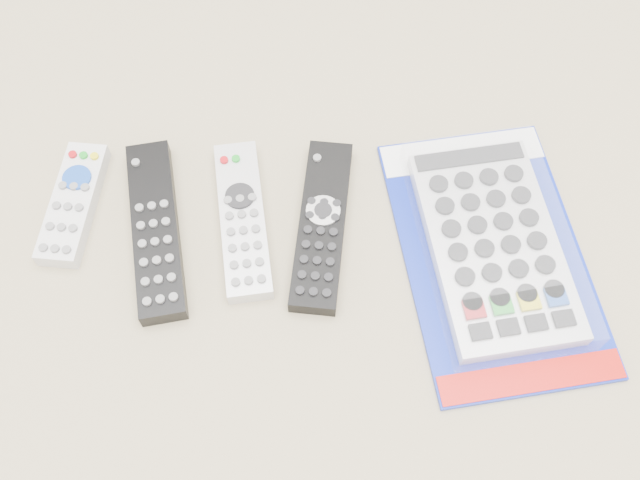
{
  "coord_description": "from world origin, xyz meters",
  "views": [
    {
      "loc": [
        0.02,
        -0.34,
        0.66
      ],
      "look_at": [
        0.02,
        0.0,
        0.01
      ],
      "focal_mm": 40.0,
      "sensor_mm": 36.0,
      "label": 1
    }
  ],
  "objects_px": {
    "remote_small_grey": "(73,203)",
    "remote_large_black": "(322,225)",
    "jumbo_remote_packaged": "(494,244)",
    "remote_slim_black": "(156,230)",
    "remote_silver_dvd": "(243,220)"
  },
  "relations": [
    {
      "from": "remote_small_grey",
      "to": "remote_large_black",
      "type": "bearing_deg",
      "value": -0.07
    },
    {
      "from": "remote_large_black",
      "to": "jumbo_remote_packaged",
      "type": "relative_size",
      "value": 0.62
    },
    {
      "from": "remote_small_grey",
      "to": "remote_slim_black",
      "type": "relative_size",
      "value": 0.7
    },
    {
      "from": "remote_slim_black",
      "to": "jumbo_remote_packaged",
      "type": "distance_m",
      "value": 0.35
    },
    {
      "from": "remote_large_black",
      "to": "jumbo_remote_packaged",
      "type": "height_order",
      "value": "jumbo_remote_packaged"
    },
    {
      "from": "remote_slim_black",
      "to": "remote_silver_dvd",
      "type": "relative_size",
      "value": 1.12
    },
    {
      "from": "remote_large_black",
      "to": "remote_silver_dvd",
      "type": "bearing_deg",
      "value": -178.49
    },
    {
      "from": "remote_slim_black",
      "to": "remote_silver_dvd",
      "type": "height_order",
      "value": "remote_slim_black"
    },
    {
      "from": "remote_slim_black",
      "to": "jumbo_remote_packaged",
      "type": "relative_size",
      "value": 0.65
    },
    {
      "from": "remote_small_grey",
      "to": "remote_large_black",
      "type": "relative_size",
      "value": 0.73
    },
    {
      "from": "remote_small_grey",
      "to": "remote_slim_black",
      "type": "bearing_deg",
      "value": -13.81
    },
    {
      "from": "remote_large_black",
      "to": "jumbo_remote_packaged",
      "type": "xyz_separation_m",
      "value": [
        0.17,
        -0.03,
        0.01
      ]
    },
    {
      "from": "remote_slim_black",
      "to": "remote_large_black",
      "type": "height_order",
      "value": "remote_slim_black"
    },
    {
      "from": "remote_large_black",
      "to": "jumbo_remote_packaged",
      "type": "bearing_deg",
      "value": -2.43
    },
    {
      "from": "remote_large_black",
      "to": "jumbo_remote_packaged",
      "type": "distance_m",
      "value": 0.18
    }
  ]
}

